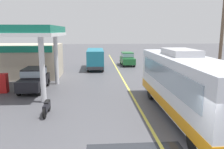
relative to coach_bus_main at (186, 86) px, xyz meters
The scene contains 11 objects.
ground 14.64m from the coach_bus_main, 99.05° to the left, with size 120.00×120.00×0.00m, color #4C4C51.
lane_divider_stripe 9.78m from the coach_bus_main, 103.73° to the left, with size 0.16×50.00×0.01m, color #D8CC4C.
coach_bus_main is the anchor object (origin of this frame).
gas_station_roadside 15.81m from the coach_bus_main, 140.51° to the left, with size 9.10×11.95×5.10m.
car_at_pump 11.83m from the coach_bus_main, 147.22° to the left, with size 1.70×4.20×1.82m.
minibus_opposing_lane 17.54m from the coach_bus_main, 106.65° to the left, with size 2.04×6.13×2.44m.
motorcycle_parked_forecourt 7.92m from the coach_bus_main, behind, with size 0.55×1.80×0.92m.
pedestrian_near_pump 13.79m from the coach_bus_main, 137.25° to the left, with size 0.55×0.22×1.66m.
pedestrian_by_shop 11.66m from the coach_bus_main, 151.66° to the left, with size 0.55×0.22×1.66m.
car_trailing_behind_bus 19.63m from the coach_bus_main, 91.66° to the left, with size 1.70×4.20×1.82m.
utility_pole_roadside 6.90m from the coach_bus_main, 46.05° to the left, with size 1.80×0.24×8.60m.
Camera 1 is at (-2.65, -6.38, 4.71)m, focal length 36.75 mm.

